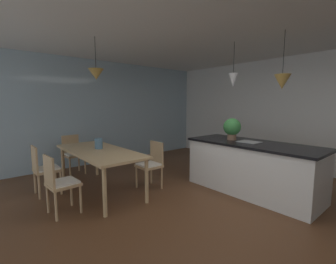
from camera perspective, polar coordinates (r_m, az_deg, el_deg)
The scene contains 15 objects.
ground_plane at distance 3.54m, azimuth 14.34°, elevation -20.06°, with size 10.00×8.40×0.04m, color brown.
ceiling_slab at distance 3.37m, azimuth 15.95°, elevation 27.23°, with size 10.00×8.40×0.12m, color white.
wall_back_kitchen at distance 6.14m, azimuth 32.71°, elevation 3.76°, with size 10.00×0.12×2.70m, color white.
window_wall_left_glazing at distance 6.41m, azimuth -16.41°, elevation 4.67°, with size 0.06×8.40×2.70m, color #9EB7C6.
dining_table at distance 4.31m, azimuth -16.72°, elevation -5.19°, with size 2.09×0.87×0.76m.
chair_near_left at distance 4.56m, azimuth -28.44°, elevation -7.88°, with size 0.40×0.40×0.87m.
chair_near_right at distance 3.68m, azimuth -25.31°, elevation -11.18°, with size 0.43×0.43×0.87m.
chair_window_end at distance 5.65m, azimuth -22.48°, elevation -4.82°, with size 0.43×0.43×0.87m.
chair_far_right at distance 4.35m, azimuth -4.22°, elevation -7.74°, with size 0.41×0.41×0.87m.
kitchen_island at distance 4.40m, azimuth 20.05°, elevation -8.14°, with size 2.29×0.93×0.91m.
pendant_over_table at distance 4.21m, azimuth -17.41°, elevation 13.53°, with size 0.26×0.26×0.71m.
pendant_over_island_main at distance 4.51m, azimuth 15.87°, elevation 12.26°, with size 0.17×0.17×0.81m.
pendant_over_island_aux at distance 4.08m, azimuth 26.47°, elevation 11.12°, with size 0.25×0.25×0.89m.
potted_plant_on_island at distance 4.51m, azimuth 15.61°, elevation 1.04°, with size 0.33×0.33×0.41m.
vase_on_dining_table at distance 4.41m, azimuth -16.83°, elevation -2.75°, with size 0.14×0.14×0.19m.
Camera 1 is at (1.79, -2.60, 1.58)m, focal length 24.57 mm.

